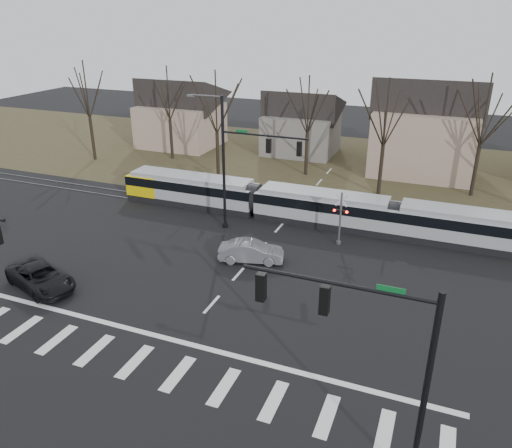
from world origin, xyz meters
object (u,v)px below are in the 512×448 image
at_px(sedan, 251,252).
at_px(rail_crossing_signal, 340,220).
at_px(tram, 321,207).
at_px(suv, 41,277).

xyz_separation_m(sedan, rail_crossing_signal, (4.92, 4.89, 1.16)).
height_order(tram, rail_crossing_signal, rail_crossing_signal).
bearing_deg(sedan, rail_crossing_signal, -60.88).
bearing_deg(sedan, suv, 111.19).
xyz_separation_m(tram, suv, (-13.37, -16.12, -0.73)).
bearing_deg(tram, rail_crossing_signal, -55.36).
height_order(tram, sedan, tram).
xyz_separation_m(sedan, suv, (-10.67, -8.02, -0.00)).
height_order(tram, suv, tram).
relative_size(tram, sedan, 7.55).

